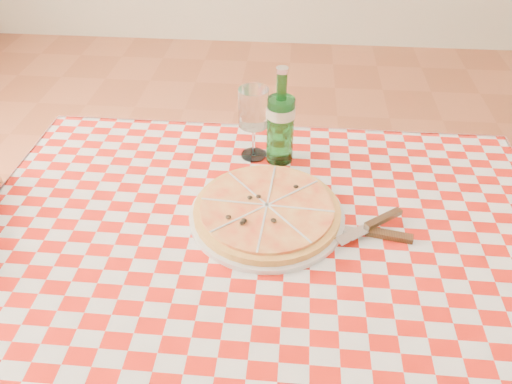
% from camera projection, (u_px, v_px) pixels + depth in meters
% --- Properties ---
extents(dining_table, '(1.20, 0.80, 0.75)m').
position_uv_depth(dining_table, '(262.00, 262.00, 1.16)').
color(dining_table, brown).
rests_on(dining_table, ground).
extents(tablecloth, '(1.30, 0.90, 0.01)m').
position_uv_depth(tablecloth, '(263.00, 232.00, 1.10)').
color(tablecloth, '#A5130A').
rests_on(tablecloth, dining_table).
extents(pizza_plate, '(0.37, 0.37, 0.05)m').
position_uv_depth(pizza_plate, '(267.00, 210.00, 1.12)').
color(pizza_plate, '#D08845').
rests_on(pizza_plate, tablecloth).
extents(water_bottle, '(0.09, 0.09, 0.26)m').
position_uv_depth(water_bottle, '(281.00, 116.00, 1.24)').
color(water_bottle, '#186022').
rests_on(water_bottle, tablecloth).
extents(wine_glass, '(0.08, 0.08, 0.19)m').
position_uv_depth(wine_glass, '(254.00, 124.00, 1.27)').
color(wine_glass, white).
rests_on(wine_glass, tablecloth).
extents(cutlery, '(0.31, 0.28, 0.03)m').
position_uv_depth(cutlery, '(366.00, 229.00, 1.08)').
color(cutlery, silver).
rests_on(cutlery, tablecloth).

